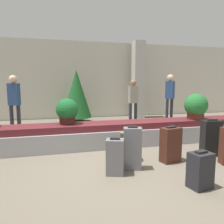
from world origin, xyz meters
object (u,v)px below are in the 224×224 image
suitcase_4 (115,157)px  potted_plant_2 (67,111)px  suitcase_0 (132,148)px  decorated_tree (77,94)px  suitcase_1 (200,170)px  traveler_2 (14,98)px  suitcase_3 (211,138)px  suitcase_6 (128,146)px  potted_plant_1 (196,106)px  traveler_0 (170,93)px  pillar (138,80)px  traveler_1 (133,98)px  suitcase_2 (171,145)px

suitcase_4 → potted_plant_2: 1.93m
suitcase_0 → decorated_tree: size_ratio=0.38×
suitcase_1 → traveler_2: bearing=113.7°
suitcase_0 → suitcase_4: size_ratio=1.23×
suitcase_3 → suitcase_6: bearing=-179.2°
potted_plant_1 → decorated_tree: 4.40m
suitcase_0 → traveler_0: traveler_0 is taller
traveler_2 → decorated_tree: decorated_tree is taller
suitcase_6 → suitcase_4: bearing=-109.2°
pillar → potted_plant_1: (0.09, -3.85, -0.72)m
traveler_2 → potted_plant_2: bearing=146.8°
traveler_0 → traveler_1: 1.76m
suitcase_6 → potted_plant_2: size_ratio=0.99×
traveler_0 → suitcase_2: bearing=-64.9°
suitcase_1 → suitcase_6: 1.45m
suitcase_0 → potted_plant_2: bearing=138.5°
suitcase_0 → traveler_1: size_ratio=0.47×
suitcase_2 → suitcase_4: size_ratio=1.12×
suitcase_3 → suitcase_0: bearing=-165.9°
suitcase_0 → suitcase_4: bearing=-141.5°
suitcase_6 → decorated_tree: 4.58m
suitcase_4 → potted_plant_1: bearing=50.2°
suitcase_6 → pillar: bearing=83.2°
suitcase_4 → traveler_2: size_ratio=0.36×
potted_plant_2 → traveler_2: size_ratio=0.34×
suitcase_3 → potted_plant_2: (-2.80, 1.32, 0.48)m
suitcase_1 → suitcase_2: 1.04m
suitcase_4 → decorated_tree: (-0.13, 5.03, 0.78)m
potted_plant_2 → pillar: bearing=49.5°
suitcase_0 → suitcase_3: suitcase_3 is taller
suitcase_2 → suitcase_4: suitcase_2 is taller
suitcase_4 → potted_plant_2: potted_plant_2 is taller
suitcase_1 → decorated_tree: decorated_tree is taller
suitcase_4 → traveler_1: traveler_1 is taller
suitcase_0 → suitcase_1: size_ratio=1.40×
traveler_2 → suitcase_3: bearing=162.9°
pillar → potted_plant_1: pillar is taller
potted_plant_2 → traveler_0: (4.14, 2.78, 0.25)m
potted_plant_2 → traveler_2: 2.47m
suitcase_0 → suitcase_3: (1.79, 0.26, 0.00)m
suitcase_6 → suitcase_3: bearing=11.6°
suitcase_0 → suitcase_6: 0.42m
suitcase_3 → traveler_0: size_ratio=0.42×
suitcase_1 → suitcase_4: 1.29m
suitcase_3 → traveler_0: traveler_0 is taller
suitcase_0 → traveler_0: size_ratio=0.42×
suitcase_0 → suitcase_1: bearing=-35.8°
traveler_0 → potted_plant_1: bearing=-53.0°
decorated_tree → potted_plant_2: bearing=-99.1°
pillar → traveler_2: size_ratio=1.87×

